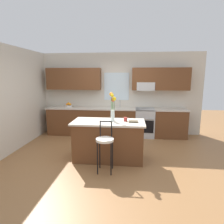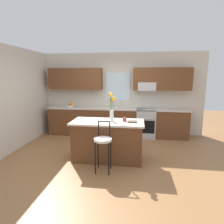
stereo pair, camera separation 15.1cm
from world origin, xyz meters
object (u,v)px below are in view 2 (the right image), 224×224
(oven_range, at_px, (146,123))
(kitchen_island, at_px, (108,140))
(mug_ceramic, at_px, (125,119))
(fruit_bowl_oranges, at_px, (70,105))
(bar_stool_near, at_px, (103,142))
(flower_vase, at_px, (112,105))
(cookbook, at_px, (132,122))

(oven_range, distance_m, kitchen_island, 2.08)
(mug_ceramic, distance_m, fruit_bowl_oranges, 2.68)
(bar_stool_near, xyz_separation_m, flower_vase, (0.09, 0.63, 0.65))
(cookbook, distance_m, fruit_bowl_oranges, 2.87)
(fruit_bowl_oranges, bearing_deg, oven_range, -0.63)
(kitchen_island, xyz_separation_m, cookbook, (0.56, -0.02, 0.47))
(flower_vase, bearing_deg, bar_stool_near, -97.94)
(oven_range, xyz_separation_m, mug_ceramic, (-0.56, -1.80, 0.51))
(mug_ceramic, bearing_deg, oven_range, 72.69)
(bar_stool_near, bearing_deg, fruit_bowl_oranges, 122.64)
(mug_ceramic, bearing_deg, bar_stool_near, -120.30)
(oven_range, distance_m, mug_ceramic, 1.95)
(bar_stool_near, distance_m, flower_vase, 0.91)
(fruit_bowl_oranges, bearing_deg, flower_vase, -47.79)
(kitchen_island, bearing_deg, oven_range, 63.08)
(oven_range, relative_size, kitchen_island, 0.56)
(oven_range, bearing_deg, fruit_bowl_oranges, 179.37)
(kitchen_island, xyz_separation_m, mug_ceramic, (0.38, 0.06, 0.50))
(kitchen_island, relative_size, flower_vase, 2.49)
(bar_stool_near, height_order, cookbook, bar_stool_near)
(mug_ceramic, xyz_separation_m, cookbook, (0.18, -0.07, -0.03))
(oven_range, distance_m, bar_stool_near, 2.63)
(oven_range, bearing_deg, kitchen_island, -116.92)
(kitchen_island, distance_m, bar_stool_near, 0.62)
(kitchen_island, xyz_separation_m, bar_stool_near, (0.00, -0.60, 0.17))
(mug_ceramic, bearing_deg, kitchen_island, -171.64)
(cookbook, relative_size, fruit_bowl_oranges, 0.83)
(bar_stool_near, bearing_deg, flower_vase, 82.06)
(kitchen_island, height_order, mug_ceramic, mug_ceramic)
(oven_range, bearing_deg, mug_ceramic, -107.31)
(kitchen_island, xyz_separation_m, flower_vase, (0.09, 0.03, 0.82))
(bar_stool_near, height_order, flower_vase, flower_vase)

